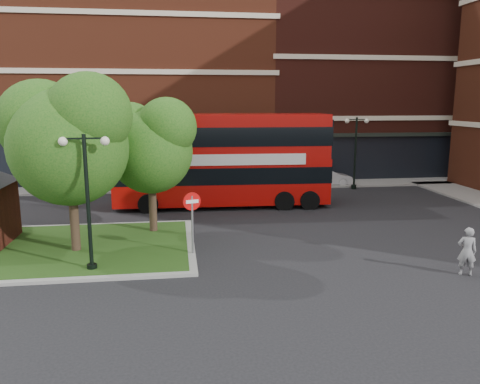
{
  "coord_description": "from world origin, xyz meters",
  "views": [
    {
      "loc": [
        -2.37,
        -16.5,
        6.13
      ],
      "look_at": [
        0.5,
        4.35,
        2.0
      ],
      "focal_mm": 35.0,
      "sensor_mm": 36.0,
      "label": 1
    }
  ],
  "objects": [
    {
      "name": "tree_island_west",
      "position": [
        -6.6,
        2.58,
        4.79
      ],
      "size": [
        5.4,
        4.71,
        7.21
      ],
      "color": "#2D2116",
      "rests_on": "ground"
    },
    {
      "name": "car_white",
      "position": [
        8.49,
        16.0,
        0.61
      ],
      "size": [
        3.7,
        1.31,
        1.22
      ],
      "primitive_type": "imported",
      "rotation": [
        0.0,
        0.0,
        1.58
      ],
      "color": "silver",
      "rests_on": "ground"
    },
    {
      "name": "pavement_far",
      "position": [
        0.0,
        16.5,
        0.06
      ],
      "size": [
        44.0,
        3.0,
        0.12
      ],
      "primitive_type": "cube",
      "color": "slate",
      "rests_on": "ground"
    },
    {
      "name": "tree_island_east",
      "position": [
        -3.58,
        5.06,
        4.24
      ],
      "size": [
        4.46,
        3.9,
        6.29
      ],
      "color": "#2D2116",
      "rests_on": "ground"
    },
    {
      "name": "lamp_island",
      "position": [
        -5.5,
        0.2,
        2.83
      ],
      "size": [
        1.72,
        0.36,
        5.0
      ],
      "color": "black",
      "rests_on": "ground"
    },
    {
      "name": "traffic_island",
      "position": [
        -8.0,
        3.0,
        0.07
      ],
      "size": [
        12.6,
        7.6,
        0.15
      ],
      "color": "gray",
      "rests_on": "ground"
    },
    {
      "name": "car_silver",
      "position": [
        -5.79,
        16.0,
        0.62
      ],
      "size": [
        3.73,
        1.7,
        1.24
      ],
      "primitive_type": "imported",
      "rotation": [
        0.0,
        0.0,
        1.51
      ],
      "color": "#A8A9AF",
      "rests_on": "ground"
    },
    {
      "name": "terrace_far_left",
      "position": [
        -8.0,
        24.0,
        7.0
      ],
      "size": [
        26.0,
        12.0,
        14.0
      ],
      "primitive_type": "cube",
      "color": "maroon",
      "rests_on": "ground"
    },
    {
      "name": "terrace_far_right",
      "position": [
        14.0,
        24.0,
        8.0
      ],
      "size": [
        18.0,
        12.0,
        16.0
      ],
      "primitive_type": "cube",
      "color": "#471911",
      "rests_on": "ground"
    },
    {
      "name": "ground",
      "position": [
        0.0,
        0.0,
        0.0
      ],
      "size": [
        120.0,
        120.0,
        0.0
      ],
      "primitive_type": "plane",
      "color": "black",
      "rests_on": "ground"
    },
    {
      "name": "woman",
      "position": [
        7.76,
        -1.91,
        0.88
      ],
      "size": [
        0.75,
        0.64,
        1.76
      ],
      "primitive_type": "imported",
      "rotation": [
        0.0,
        0.0,
        2.74
      ],
      "color": "gray",
      "rests_on": "ground"
    },
    {
      "name": "bus",
      "position": [
        0.27,
        10.41,
        3.09
      ],
      "size": [
        12.42,
        3.26,
        4.71
      ],
      "rotation": [
        0.0,
        0.0,
        -0.04
      ],
      "color": "#A80A06",
      "rests_on": "ground"
    },
    {
      "name": "lamp_far_right",
      "position": [
        10.0,
        14.5,
        2.83
      ],
      "size": [
        1.72,
        0.36,
        5.0
      ],
      "color": "black",
      "rests_on": "ground"
    },
    {
      "name": "lamp_far_left",
      "position": [
        2.0,
        14.5,
        2.83
      ],
      "size": [
        1.72,
        0.36,
        5.0
      ],
      "color": "black",
      "rests_on": "ground"
    },
    {
      "name": "no_entry_sign",
      "position": [
        -1.8,
        1.5,
        1.85
      ],
      "size": [
        0.71,
        0.25,
        2.6
      ],
      "rotation": [
        0.0,
        0.0,
        0.27
      ],
      "color": "slate",
      "rests_on": "ground"
    }
  ]
}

